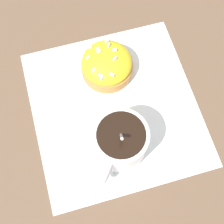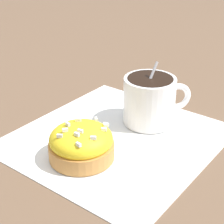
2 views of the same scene
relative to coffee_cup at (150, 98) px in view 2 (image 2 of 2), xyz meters
The scene contains 4 objects.
ground_plane 0.08m from the coffee_cup, 12.96° to the right, with size 3.00×3.00×0.00m, color brown.
paper_napkin 0.08m from the coffee_cup, 12.96° to the right, with size 0.29×0.27×0.00m.
coffee_cup is the anchor object (origin of this frame).
frosted_pastry 0.14m from the coffee_cup, 10.30° to the right, with size 0.08×0.08×0.05m.
Camera 2 is at (0.38, 0.25, 0.28)m, focal length 60.00 mm.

